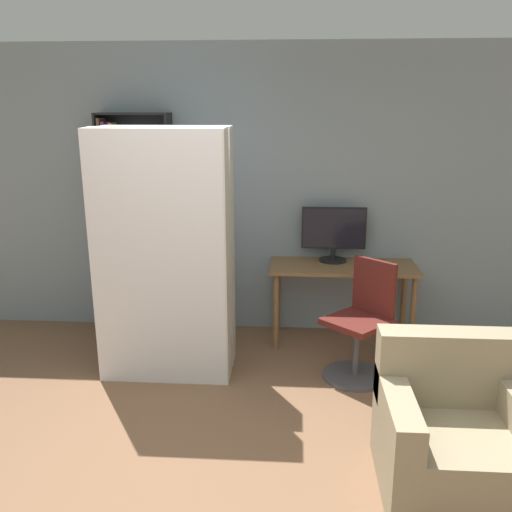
% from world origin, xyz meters
% --- Properties ---
extents(ground_plane, '(16.00, 16.00, 0.00)m').
position_xyz_m(ground_plane, '(0.00, 0.00, 0.00)').
color(ground_plane, brown).
extents(wall_back, '(8.00, 0.06, 2.70)m').
position_xyz_m(wall_back, '(0.00, 2.72, 1.35)').
color(wall_back, gray).
rests_on(wall_back, ground).
extents(desk, '(1.33, 0.56, 0.73)m').
position_xyz_m(desk, '(0.90, 2.41, 0.63)').
color(desk, brown).
rests_on(desk, ground).
extents(monitor, '(0.59, 0.25, 0.51)m').
position_xyz_m(monitor, '(0.82, 2.55, 1.01)').
color(monitor, black).
rests_on(monitor, desk).
extents(office_chair, '(0.62, 0.62, 0.96)m').
position_xyz_m(office_chair, '(1.00, 1.68, 0.39)').
color(office_chair, '#4C4C51').
rests_on(office_chair, ground).
extents(bookshelf, '(0.66, 0.27, 2.08)m').
position_xyz_m(bookshelf, '(-1.09, 2.59, 1.01)').
color(bookshelf, black).
rests_on(bookshelf, ground).
extents(mattress_near, '(1.04, 0.29, 1.99)m').
position_xyz_m(mattress_near, '(-0.56, 1.53, 1.00)').
color(mattress_near, silver).
rests_on(mattress_near, ground).
extents(mattress_far, '(1.04, 0.28, 1.99)m').
position_xyz_m(mattress_far, '(-0.56, 1.86, 0.99)').
color(mattress_far, silver).
rests_on(mattress_far, ground).
extents(armchair, '(0.85, 0.80, 0.85)m').
position_xyz_m(armchair, '(1.39, 0.33, 0.32)').
color(armchair, gray).
rests_on(armchair, ground).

